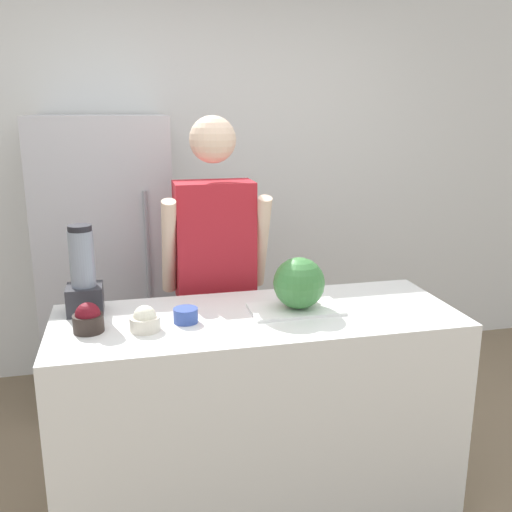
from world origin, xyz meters
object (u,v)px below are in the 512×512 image
watermelon (299,283)px  bowl_cream (145,320)px  blender (83,277)px  refrigerator (108,262)px  bowl_cherries (88,319)px  person (215,284)px  bowl_small_blue (186,315)px

watermelon → bowl_cream: (-0.66, -0.08, -0.08)m
blender → watermelon: bearing=-11.7°
refrigerator → bowl_cherries: refrigerator is taller
person → watermelon: (0.28, -0.52, 0.14)m
bowl_small_blue → blender: blender is taller
bowl_cherries → blender: blender is taller
person → bowl_small_blue: 0.59m
watermelon → bowl_cherries: watermelon is taller
person → bowl_cherries: bearing=-136.5°
blender → bowl_small_blue: bearing=-27.8°
person → bowl_small_blue: (-0.21, -0.55, 0.05)m
person → bowl_small_blue: bearing=-111.0°
bowl_cherries → bowl_small_blue: bearing=2.1°
bowl_cream → blender: bearing=132.3°
bowl_small_blue → refrigerator: bearing=104.8°
person → bowl_cherries: (-0.59, -0.56, 0.07)m
bowl_cherries → bowl_cream: bowl_cherries is taller
blender → bowl_cherries: bearing=-84.3°
bowl_cherries → bowl_cream: 0.22m
refrigerator → person: (0.55, -0.72, 0.04)m
bowl_cream → refrigerator: bearing=97.4°
person → watermelon: bearing=-61.7°
person → watermelon: person is taller
refrigerator → watermelon: refrigerator is taller
refrigerator → person: 0.91m
bowl_cream → bowl_small_blue: bearing=16.7°
watermelon → blender: (-0.90, 0.19, 0.03)m
person → blender: size_ratio=4.57×
refrigerator → bowl_cherries: (-0.05, -1.29, 0.11)m
refrigerator → bowl_small_blue: refrigerator is taller
person → blender: (-0.62, -0.34, 0.18)m
person → blender: 0.72m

